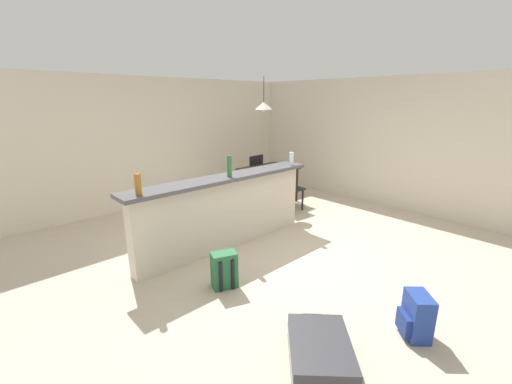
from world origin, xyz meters
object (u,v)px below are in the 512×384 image
backpack_green (224,270)px  dining_table (269,172)px  bottle_amber (138,185)px  bottle_clear (291,159)px  dining_chair_far_side (253,174)px  backpack_blue (416,316)px  dining_chair_near_partition (288,183)px  bottle_green (229,166)px  pendant_lamp (264,106)px  suitcase_flat_charcoal (320,352)px

backpack_green → dining_table: bearing=35.9°
bottle_amber → bottle_clear: 2.54m
dining_chair_far_side → backpack_blue: 4.67m
bottle_amber → bottle_clear: bearing=-0.3°
dining_table → dining_chair_near_partition: size_ratio=1.18×
bottle_green → backpack_blue: (0.05, -2.58, -1.00)m
dining_chair_near_partition → pendant_lamp: 1.58m
bottle_amber → bottle_clear: bottle_amber is taller
bottle_amber → backpack_green: bearing=-51.7°
dining_chair_near_partition → suitcase_flat_charcoal: size_ratio=1.11×
dining_chair_near_partition → backpack_blue: bearing=-120.2°
dining_table → suitcase_flat_charcoal: dining_table is taller
bottle_clear → pendant_lamp: pendant_lamp is taller
bottle_amber → bottle_clear: (2.54, -0.01, -0.02)m
dining_chair_near_partition → backpack_blue: (-1.85, -3.18, -0.31)m
bottle_green → backpack_green: bottle_green is taller
bottle_clear → pendant_lamp: bearing=64.8°
bottle_clear → suitcase_flat_charcoal: 3.19m
bottle_clear → suitcase_flat_charcoal: bottle_clear is taller
bottle_green → suitcase_flat_charcoal: size_ratio=0.35×
dining_chair_near_partition → pendant_lamp: bearing=95.8°
backpack_blue → bottle_green: bearing=91.2°
bottle_green → dining_chair_near_partition: 2.11m
dining_chair_far_side → backpack_green: (-2.66, -2.42, -0.31)m
dining_table → dining_chair_near_partition: dining_chair_near_partition is taller
bottle_green → pendant_lamp: 2.34m
dining_table → pendant_lamp: 1.32m
dining_chair_near_partition → pendant_lamp: size_ratio=1.42×
dining_chair_far_side → suitcase_flat_charcoal: size_ratio=1.11×
dining_chair_far_side → bottle_green: bearing=-139.5°
dining_chair_near_partition → dining_table: bearing=89.0°
bottle_amber → pendant_lamp: (3.13, 1.24, 0.79)m
dining_chair_near_partition → dining_chair_far_side: (0.05, 1.07, 0.00)m
bottle_clear → bottle_amber: bearing=179.7°
bottle_green → dining_chair_near_partition: bottle_green is taller
dining_chair_far_side → suitcase_flat_charcoal: 4.79m
bottle_green → pendant_lamp: bearing=33.7°
bottle_clear → suitcase_flat_charcoal: (-2.09, -2.17, -1.05)m
suitcase_flat_charcoal → bottle_clear: bearing=46.1°
backpack_green → pendant_lamp: bearing=37.9°
bottle_clear → dining_chair_far_side: (0.70, 1.69, -0.64)m
bottle_amber → suitcase_flat_charcoal: size_ratio=0.29×
dining_table → dining_chair_near_partition: bearing=-91.0°
bottle_amber → dining_chair_far_side: bottle_amber is taller
dining_chair_far_side → backpack_green: bearing=-137.6°
bottle_amber → suitcase_flat_charcoal: bottle_amber is taller
pendant_lamp → backpack_green: (-2.54, -1.98, -1.76)m
bottle_amber → suitcase_flat_charcoal: 2.47m
bottle_clear → pendant_lamp: 1.60m
dining_chair_near_partition → backpack_blue: size_ratio=2.21×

